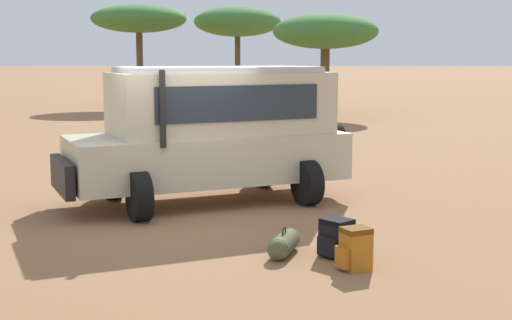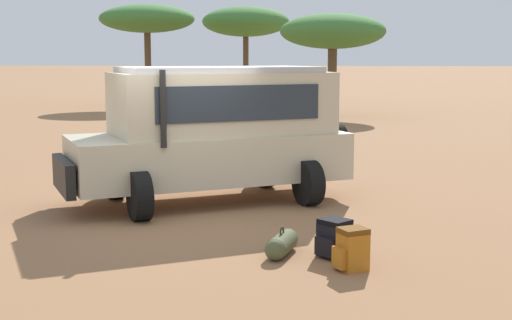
% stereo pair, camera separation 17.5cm
% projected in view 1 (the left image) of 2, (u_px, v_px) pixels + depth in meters
% --- Properties ---
extents(ground_plane, '(320.00, 320.00, 0.00)m').
position_uv_depth(ground_plane, '(183.00, 214.00, 11.96)').
color(ground_plane, '#936642').
extents(safari_vehicle, '(5.34, 3.96, 2.44)m').
position_uv_depth(safari_vehicle, '(213.00, 131.00, 12.81)').
color(safari_vehicle, beige).
rests_on(safari_vehicle, ground_plane).
extents(backpack_beside_front_wheel, '(0.51, 0.52, 0.51)m').
position_uv_depth(backpack_beside_front_wheel, '(336.00, 238.00, 9.42)').
color(backpack_beside_front_wheel, black).
rests_on(backpack_beside_front_wheel, ground_plane).
extents(backpack_cluster_center, '(0.48, 0.43, 0.53)m').
position_uv_depth(backpack_cluster_center, '(355.00, 249.00, 8.84)').
color(backpack_cluster_center, '#B26619').
rests_on(backpack_cluster_center, ground_plane).
extents(duffel_bag_low_black_case, '(0.42, 0.87, 0.39)m').
position_uv_depth(duffel_bag_low_black_case, '(284.00, 244.00, 9.52)').
color(duffel_bag_low_black_case, '#4C5133').
rests_on(duffel_bag_low_black_case, ground_plane).
extents(acacia_tree_left_mid, '(4.87, 4.37, 5.18)m').
position_uv_depth(acacia_tree_left_mid, '(139.00, 19.00, 36.17)').
color(acacia_tree_left_mid, brown).
rests_on(acacia_tree_left_mid, ground_plane).
extents(acacia_tree_centre_back, '(4.90, 5.02, 5.33)m').
position_uv_depth(acacia_tree_centre_back, '(237.00, 22.00, 40.05)').
color(acacia_tree_centre_back, brown).
rests_on(acacia_tree_centre_back, ground_plane).
extents(acacia_tree_right_mid, '(4.53, 4.23, 4.40)m').
position_uv_depth(acacia_tree_right_mid, '(325.00, 32.00, 30.49)').
color(acacia_tree_right_mid, brown).
rests_on(acacia_tree_right_mid, ground_plane).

